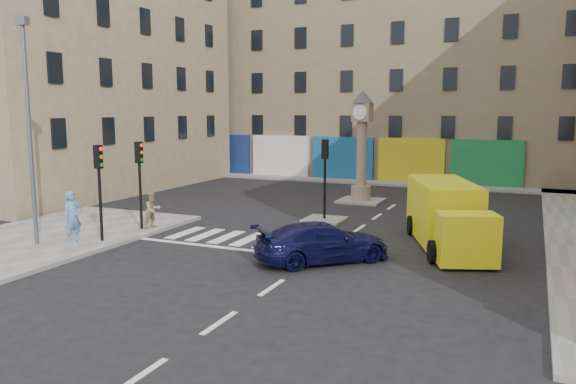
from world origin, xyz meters
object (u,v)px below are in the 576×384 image
Objects in this scene: traffic_light_left_near at (99,177)px; traffic_light_left_far at (140,171)px; clock_pillar at (362,139)px; navy_sedan at (322,242)px; yellow_van at (447,215)px; lamp_post at (29,120)px; traffic_light_island at (325,166)px; pedestrian_tan at (152,210)px; pedestrian_blue at (73,217)px.

traffic_light_left_far is (0.00, 2.40, 0.00)m from traffic_light_left_near.
navy_sedan is (2.36, -12.69, -2.87)m from clock_pillar.
navy_sedan is at bearing -152.32° from yellow_van.
lamp_post is 1.77× the size of navy_sedan.
clock_pillar is 13.23m from navy_sedan.
traffic_light_island is 6.65m from yellow_van.
traffic_light_island is at bearing 48.29° from lamp_post.
traffic_light_left_far reaches higher than traffic_light_island.
traffic_light_left_near is 1.00× the size of traffic_light_left_far.
pedestrian_tan is (2.20, 4.18, -3.86)m from lamp_post.
yellow_van is 3.47× the size of pedestrian_blue.
yellow_van is 14.19m from pedestrian_blue.
pedestrian_tan is (-11.91, -2.32, -0.27)m from yellow_van.
navy_sedan is at bearing -79.46° from clock_pillar.
lamp_post is (-1.90, -1.40, 2.17)m from traffic_light_left_near.
traffic_light_island is at bearing 134.72° from yellow_van.
traffic_light_island is 0.79× the size of navy_sedan.
clock_pillar is 3.07× the size of pedestrian_blue.
traffic_light_left_near is at bearing -128.93° from traffic_light_island.
traffic_light_left_far is at bearing 171.73° from yellow_van.
clock_pillar reaches higher than traffic_light_left_near.
lamp_post reaches higher than pedestrian_tan.
traffic_light_island is at bearing 51.07° from traffic_light_left_near.
lamp_post is at bearing -131.71° from traffic_light_island.
traffic_light_left_near is at bearing -34.90° from pedestrian_blue.
pedestrian_blue is (-7.04, -14.49, -2.41)m from clock_pillar.
traffic_light_left_far is 8.97m from navy_sedan.
traffic_light_left_far is 0.79× the size of navy_sedan.
pedestrian_blue is at bearing -103.52° from traffic_light_left_far.
clock_pillar is 1.30× the size of navy_sedan.
navy_sedan is 3.01× the size of pedestrian_tan.
traffic_light_left_near is 0.79× the size of navy_sedan.
traffic_light_island is at bearing -24.96° from navy_sedan.
traffic_light_left_far is 0.54× the size of yellow_van.
clock_pillar is at bearing 90.00° from traffic_light_island.
lamp_post is at bearing 170.32° from pedestrian_tan.
navy_sedan is at bearing 7.24° from traffic_light_left_near.
traffic_light_island is 0.45× the size of lamp_post.
pedestrian_blue is (-7.04, -8.49, -1.45)m from traffic_light_island.
navy_sedan is 0.68× the size of yellow_van.
navy_sedan is at bearing -83.28° from pedestrian_tan.
lamp_post is 3.89m from pedestrian_blue.
navy_sedan is 9.59m from pedestrian_blue.
pedestrian_tan is at bearing 170.28° from yellow_van.
lamp_post is (-1.90, -3.80, 2.17)m from traffic_light_left_far.
pedestrian_blue is at bearing -115.93° from clock_pillar.
traffic_light_left_near is 0.54× the size of yellow_van.
traffic_light_island is 11.13m from pedestrian_blue.
pedestrian_blue reaches higher than pedestrian_tan.
yellow_van reaches higher than pedestrian_blue.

